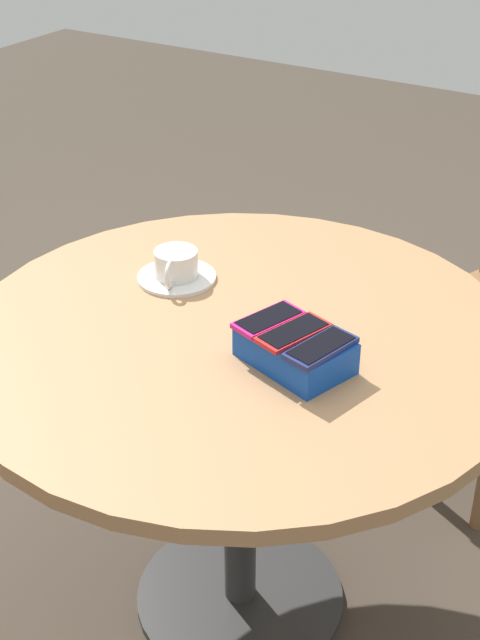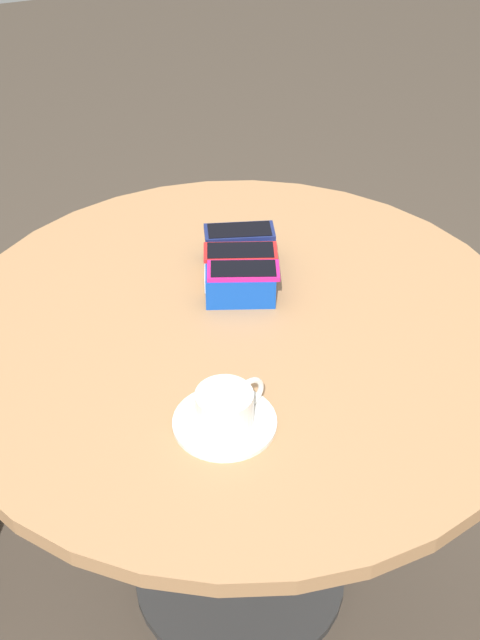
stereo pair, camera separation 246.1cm
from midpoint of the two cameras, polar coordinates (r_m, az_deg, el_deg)
name	(u,v)px [view 2 (the right image)]	position (r m, az deg, el deg)	size (l,w,h in m)	color
ground_plane	(240,578)	(1.70, -22.64, -47.29)	(8.00, 8.00, 0.00)	#42382D
round_table	(240,379)	(1.13, -32.72, -43.45)	(1.04, 1.04, 0.72)	#2D2D2D
phone_box	(239,266)	(1.02, -31.85, -34.03)	(0.22, 0.18, 0.06)	#0F42AD
phone_navy	(239,232)	(1.00, -30.90, -30.18)	(0.09, 0.14, 0.01)	navy
phone_red	(240,252)	(0.99, -32.61, -33.55)	(0.10, 0.15, 0.01)	red
phone_magenta	(243,270)	(0.97, -34.15, -36.71)	(0.10, 0.14, 0.01)	#D11975
saucer	(225,422)	(1.04, -47.23, -52.41)	(0.16, 0.16, 0.01)	silver
coffee_cup	(226,406)	(1.01, -48.37, -52.13)	(0.09, 0.12, 0.06)	silver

